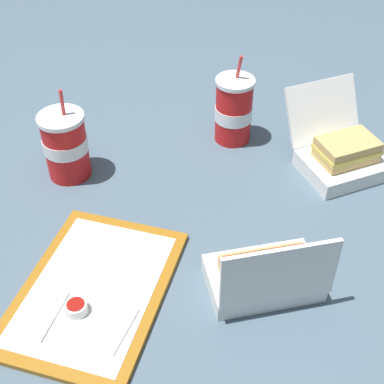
% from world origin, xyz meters
% --- Properties ---
extents(ground_plane, '(3.20, 3.20, 0.00)m').
position_xyz_m(ground_plane, '(0.00, 0.00, 0.00)').
color(ground_plane, '#4C6070').
extents(food_tray, '(0.40, 0.30, 0.01)m').
position_xyz_m(food_tray, '(-0.27, 0.16, 0.01)').
color(food_tray, '#A56619').
rests_on(food_tray, ground_plane).
extents(ketchup_cup, '(0.04, 0.04, 0.02)m').
position_xyz_m(ketchup_cup, '(-0.33, 0.17, 0.03)').
color(ketchup_cup, white).
rests_on(ketchup_cup, food_tray).
extents(napkin_stack, '(0.12, 0.12, 0.00)m').
position_xyz_m(napkin_stack, '(-0.34, 0.12, 0.02)').
color(napkin_stack, white).
rests_on(napkin_stack, food_tray).
extents(plastic_fork, '(0.11, 0.03, 0.00)m').
position_xyz_m(plastic_fork, '(-0.34, 0.21, 0.02)').
color(plastic_fork, white).
rests_on(plastic_fork, food_tray).
extents(clamshell_hotdog_back, '(0.20, 0.24, 0.17)m').
position_xyz_m(clamshell_hotdog_back, '(-0.21, -0.16, 0.04)').
color(clamshell_hotdog_back, white).
rests_on(clamshell_hotdog_back, ground_plane).
extents(clamshell_sandwich_center, '(0.29, 0.28, 0.17)m').
position_xyz_m(clamshell_sandwich_center, '(0.18, -0.32, 0.04)').
color(clamshell_sandwich_center, white).
rests_on(clamshell_sandwich_center, ground_plane).
extents(soda_cup_corner, '(0.10, 0.10, 0.22)m').
position_xyz_m(soda_cup_corner, '(0.07, 0.31, 0.08)').
color(soda_cup_corner, red).
rests_on(soda_cup_corner, ground_plane).
extents(soda_cup_center, '(0.10, 0.10, 0.23)m').
position_xyz_m(soda_cup_center, '(0.27, -0.05, 0.08)').
color(soda_cup_center, red).
rests_on(soda_cup_center, ground_plane).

